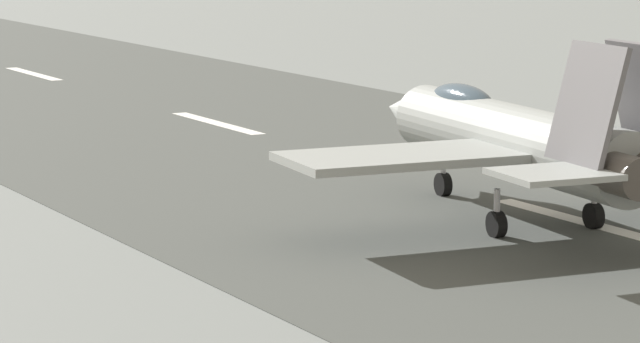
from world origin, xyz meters
TOP-DOWN VIEW (x-y plane):
  - ground_plane at (0.00, 0.00)m, footprint 400.00×400.00m
  - runway_strip at (-0.02, 0.00)m, footprint 240.00×26.00m
  - fighter_jet at (1.71, 1.72)m, footprint 16.45×15.29m
  - crew_person at (12.46, -7.46)m, footprint 0.35×0.69m
  - marker_cone_far at (26.31, -12.10)m, footprint 0.44×0.44m

SIDE VIEW (x-z plane):
  - ground_plane at x=0.00m, z-range 0.00..0.00m
  - runway_strip at x=-0.02m, z-range 0.00..0.02m
  - marker_cone_far at x=26.31m, z-range 0.00..0.55m
  - crew_person at x=12.46m, z-range 0.00..1.57m
  - fighter_jet at x=1.71m, z-range -0.35..5.36m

